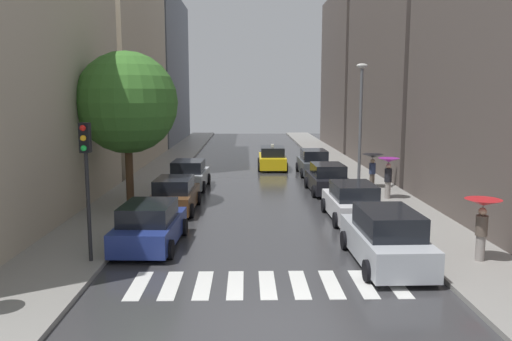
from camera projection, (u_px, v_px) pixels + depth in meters
The scene contains 22 objects.
ground_plane at pixel (255, 172), 35.25m from camera, with size 28.00×72.00×0.04m, color #333335.
sidewalk_left at pixel (160, 171), 35.11m from camera, with size 3.00×72.00×0.15m, color gray.
sidewalk_right at pixel (348, 171), 35.37m from camera, with size 3.00×72.00×0.15m, color gray.
crosswalk_stripes at pixel (267, 285), 14.29m from camera, with size 7.65×2.20×0.01m.
building_left_mid at pixel (108, 33), 38.51m from camera, with size 6.00×16.93×19.79m, color #B2A38C.
building_left_far at pixel (153, 70), 57.19m from camera, with size 6.00×18.54×16.15m, color slate.
building_right_mid at pixel (414, 55), 35.14m from camera, with size 6.00×15.44×15.98m, color #564C47.
building_right_far at pixel (361, 72), 51.02m from camera, with size 6.00×14.28×15.20m, color #564C47.
parked_car_left_nearest at pixel (150, 226), 17.80m from camera, with size 2.27×4.32×1.59m.
parked_car_left_second at pixel (175, 195), 23.30m from camera, with size 2.10×4.22×1.57m.
parked_car_left_third at pixel (189, 175), 29.03m from camera, with size 2.24×4.12×1.62m.
parked_car_right_nearest at pixel (386, 239), 15.92m from camera, with size 2.15×4.73×1.78m.
parked_car_right_second at pixel (352, 202), 21.69m from camera, with size 2.17×4.25×1.60m.
parked_car_right_third at pixel (327, 179), 27.78m from camera, with size 2.15×4.21×1.59m.
parked_car_right_fourth at pixel (313, 163), 34.03m from camera, with size 2.04×4.34×1.69m.
taxi_midroad at pixel (272, 158), 36.69m from camera, with size 2.12×4.50×1.81m.
pedestrian_foreground at pixel (373, 162), 28.39m from camera, with size 1.17×1.17×1.87m.
pedestrian_near_tree at pixel (482, 215), 15.73m from camera, with size 1.11×1.11×1.95m.
pedestrian_by_kerb at pixel (388, 169), 25.34m from camera, with size 1.05×1.05×2.03m.
street_tree_left at pixel (127, 103), 23.72m from camera, with size 4.75×4.75×7.16m.
traffic_light_left_corner at pixel (86, 161), 15.45m from camera, with size 0.30×0.42×4.30m.
lamp_post_right at pixel (361, 118), 27.26m from camera, with size 0.60×0.28×6.78m.
Camera 1 is at (-0.59, -10.85, 5.26)m, focal length 35.78 mm.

